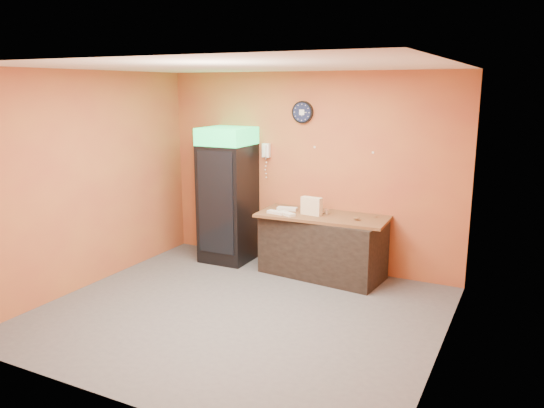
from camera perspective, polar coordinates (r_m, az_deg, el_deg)
The scene contains 15 objects.
floor at distance 6.34m, azimuth -3.53°, elevation -11.62°, with size 4.50×4.50×0.00m, color #47474C.
back_wall at distance 7.67m, azimuth 3.89°, elevation 3.57°, with size 4.50×0.02×2.80m, color #B66A33.
left_wall at distance 7.30m, azimuth -19.15°, elevation 2.44°, with size 0.02×4.00×2.80m, color #B66A33.
right_wall at distance 5.17m, azimuth 18.34°, elevation -1.45°, with size 0.02×4.00×2.80m, color #B66A33.
ceiling at distance 5.79m, azimuth -3.92°, elevation 14.57°, with size 4.50×4.00×0.02m, color white.
beverage_cooler at distance 7.92m, azimuth -4.92°, elevation 0.75°, with size 0.71×0.73×2.01m.
prep_counter at distance 7.41m, azimuth 5.43°, elevation -4.58°, with size 1.67×0.74×0.83m, color black.
wall_clock at distance 7.59m, azimuth 3.30°, elevation 9.83°, with size 0.31×0.06×0.31m.
wall_phone at distance 7.86m, azimuth -0.65°, elevation 5.78°, with size 0.11×0.10×0.21m.
butcher_paper at distance 7.30m, azimuth 5.50°, elevation -1.31°, with size 1.78×0.78×0.04m, color brown.
sub_roll_stack at distance 7.25m, azimuth 4.27°, elevation -0.22°, with size 0.30×0.13×0.25m.
wrapped_sandwich_left at distance 7.31m, azimuth 0.46°, elevation -0.91°, with size 0.26×0.10×0.04m, color silver.
wrapped_sandwich_mid at distance 7.24m, azimuth 1.56°, elevation -1.05°, with size 0.26×0.10×0.04m, color silver.
wrapped_sandwich_right at distance 7.53m, azimuth 1.63°, elevation -0.51°, with size 0.28×0.11×0.04m, color silver.
kitchen_tool at distance 7.32m, azimuth 5.88°, elevation -0.86°, with size 0.06×0.06×0.06m, color silver.
Camera 1 is at (2.94, -4.98, 2.59)m, focal length 35.00 mm.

